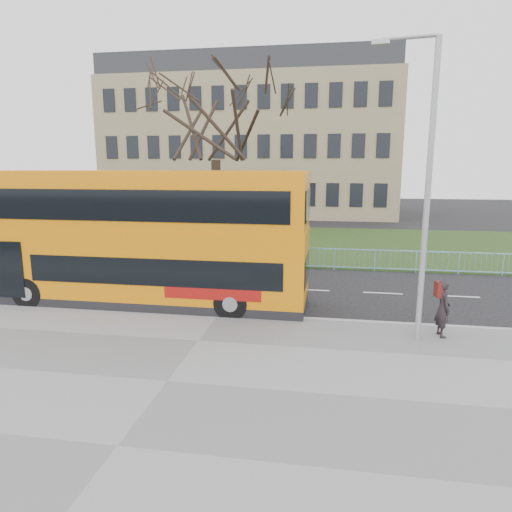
% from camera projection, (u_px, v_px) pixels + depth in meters
% --- Properties ---
extents(ground, '(120.00, 120.00, 0.00)m').
position_uv_depth(ground, '(229.00, 304.00, 17.56)').
color(ground, black).
rests_on(ground, ground).
extents(pavement, '(80.00, 10.50, 0.12)m').
position_uv_depth(pavement, '(167.00, 383.00, 11.02)').
color(pavement, slate).
rests_on(pavement, ground).
extents(kerb, '(80.00, 0.20, 0.14)m').
position_uv_depth(kerb, '(219.00, 315.00, 16.05)').
color(kerb, gray).
rests_on(kerb, ground).
extents(grass_verge, '(80.00, 15.40, 0.08)m').
position_uv_depth(grass_verge, '(275.00, 242.00, 31.38)').
color(grass_verge, '#213613').
rests_on(grass_verge, ground).
extents(guard_railing, '(40.00, 0.12, 1.10)m').
position_uv_depth(guard_railing, '(257.00, 257.00, 23.84)').
color(guard_railing, '#7DB7DF').
rests_on(guard_railing, ground).
extents(bare_tree, '(9.11, 9.11, 13.02)m').
position_uv_depth(bare_tree, '(216.00, 142.00, 26.43)').
color(bare_tree, black).
rests_on(bare_tree, grass_verge).
extents(civic_building, '(30.00, 15.00, 14.00)m').
position_uv_depth(civic_building, '(254.00, 149.00, 50.85)').
color(civic_building, '#857454').
rests_on(civic_building, ground).
extents(yellow_bus, '(11.91, 2.90, 4.99)m').
position_uv_depth(yellow_bus, '(147.00, 235.00, 17.02)').
color(yellow_bus, orange).
rests_on(yellow_bus, ground).
extents(pedestrian, '(0.52, 0.70, 1.75)m').
position_uv_depth(pedestrian, '(443.00, 308.00, 13.75)').
color(pedestrian, black).
rests_on(pedestrian, pavement).
extents(street_lamp, '(1.80, 0.47, 8.53)m').
position_uv_depth(street_lamp, '(424.00, 181.00, 12.72)').
color(street_lamp, '#9A9CA2').
rests_on(street_lamp, pavement).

